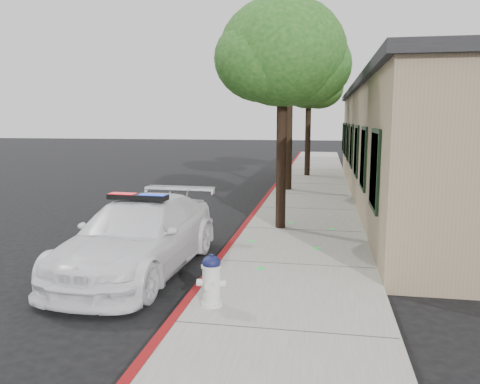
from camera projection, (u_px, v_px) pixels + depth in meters
name	position (u px, v px, depth m)	size (l,w,h in m)	color
ground	(215.00, 267.00, 9.66)	(120.00, 120.00, 0.00)	black
sidewalk	(301.00, 232.00, 12.29)	(3.20, 60.00, 0.15)	gray
red_curb	(243.00, 230.00, 12.55)	(0.14, 60.00, 0.16)	maroon
clapboard_building	(454.00, 143.00, 16.93)	(7.30, 20.89, 4.24)	#8F775D
police_car	(139.00, 236.00, 9.30)	(2.28, 5.03, 1.55)	white
fire_hydrant	(212.00, 280.00, 7.21)	(0.46, 0.40, 0.81)	silver
street_tree_near	(283.00, 57.00, 11.87)	(3.41, 3.20, 5.86)	black
street_tree_mid	(290.00, 65.00, 18.64)	(3.52, 3.51, 6.58)	black
street_tree_far	(310.00, 84.00, 23.51)	(3.33, 3.27, 6.08)	black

